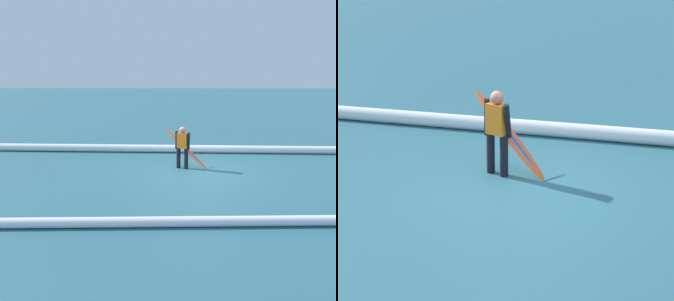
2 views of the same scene
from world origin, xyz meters
TOP-DOWN VIEW (x-y plane):
  - ground_plane at (0.00, 0.00)m, footprint 123.01×123.01m
  - surfer at (0.46, -0.41)m, footprint 0.49×0.37m
  - surfboard at (0.34, -0.72)m, footprint 1.57×1.06m
  - wave_crest_foreground at (-1.11, -2.72)m, footprint 23.37×0.47m

SIDE VIEW (x-z plane):
  - ground_plane at x=0.00m, z-range 0.00..0.00m
  - wave_crest_foreground at x=-1.11m, z-range 0.00..0.31m
  - surfboard at x=0.34m, z-range -0.01..1.26m
  - surfer at x=0.46m, z-range 0.09..1.52m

